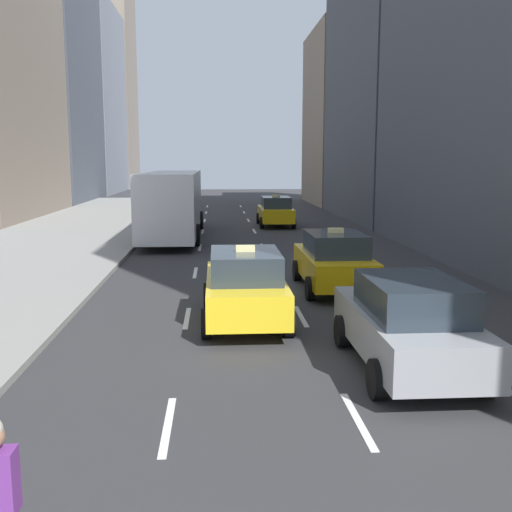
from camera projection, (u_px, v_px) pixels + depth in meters
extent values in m
cube|color=gray|center=(49.00, 244.00, 26.94)|extent=(8.00, 66.00, 0.15)
cube|color=white|center=(168.00, 425.00, 8.68)|extent=(0.12, 2.00, 0.01)
cube|color=white|center=(187.00, 318.00, 14.60)|extent=(0.12, 2.00, 0.01)
cube|color=white|center=(195.00, 273.00, 20.51)|extent=(0.12, 2.00, 0.01)
cube|color=white|center=(200.00, 247.00, 26.42)|extent=(0.12, 2.00, 0.01)
cube|color=white|center=(203.00, 232.00, 32.33)|extent=(0.12, 2.00, 0.01)
cube|color=white|center=(205.00, 221.00, 38.24)|extent=(0.12, 2.00, 0.01)
cube|color=white|center=(206.00, 212.00, 44.15)|extent=(0.12, 2.00, 0.01)
cube|color=white|center=(207.00, 206.00, 50.06)|extent=(0.12, 2.00, 0.01)
cube|color=white|center=(358.00, 420.00, 8.87)|extent=(0.12, 2.00, 0.01)
cube|color=white|center=(301.00, 316.00, 14.78)|extent=(0.12, 2.00, 0.01)
cube|color=white|center=(276.00, 272.00, 20.69)|extent=(0.12, 2.00, 0.01)
cube|color=white|center=(263.00, 247.00, 26.60)|extent=(0.12, 2.00, 0.01)
cube|color=white|center=(254.00, 231.00, 32.51)|extent=(0.12, 2.00, 0.01)
cube|color=white|center=(248.00, 220.00, 38.43)|extent=(0.12, 2.00, 0.01)
cube|color=white|center=(244.00, 212.00, 44.34)|extent=(0.12, 2.00, 0.01)
cube|color=white|center=(241.00, 206.00, 50.25)|extent=(0.12, 2.00, 0.01)
cube|color=white|center=(412.00, 314.00, 14.96)|extent=(0.12, 2.00, 0.01)
cube|color=white|center=(356.00, 271.00, 20.88)|extent=(0.12, 2.00, 0.01)
cube|color=white|center=(325.00, 246.00, 26.79)|extent=(0.12, 2.00, 0.01)
cube|color=white|center=(305.00, 231.00, 32.70)|extent=(0.12, 2.00, 0.01)
cube|color=white|center=(292.00, 220.00, 38.61)|extent=(0.12, 2.00, 0.01)
cube|color=white|center=(282.00, 212.00, 44.52)|extent=(0.12, 2.00, 0.01)
cube|color=white|center=(274.00, 206.00, 50.43)|extent=(0.12, 2.00, 0.01)
cube|color=#4C515B|center=(53.00, 59.00, 53.84)|extent=(6.00, 14.78, 25.67)
cube|color=gray|center=(90.00, 100.00, 69.88)|extent=(6.00, 16.18, 21.52)
cube|color=gray|center=(111.00, 75.00, 83.57)|extent=(6.00, 11.23, 31.31)
cube|color=#4C515B|center=(393.00, 54.00, 38.49)|extent=(6.00, 15.17, 21.22)
cube|color=gray|center=(345.00, 118.00, 52.65)|extent=(6.00, 11.60, 14.94)
cube|color=yellow|center=(245.00, 292.00, 14.24)|extent=(1.80, 4.40, 0.76)
cube|color=#28333D|center=(245.00, 265.00, 13.87)|extent=(1.58, 2.29, 0.64)
cube|color=#F2E599|center=(245.00, 248.00, 13.81)|extent=(0.44, 0.20, 0.14)
cylinder|color=black|center=(208.00, 295.00, 15.59)|extent=(0.22, 0.66, 0.66)
cylinder|color=black|center=(277.00, 294.00, 15.71)|extent=(0.22, 0.66, 0.66)
cylinder|color=black|center=(206.00, 324.00, 12.90)|extent=(0.22, 0.66, 0.66)
cylinder|color=black|center=(289.00, 322.00, 13.02)|extent=(0.22, 0.66, 0.66)
cube|color=yellow|center=(275.00, 214.00, 35.00)|extent=(1.80, 4.40, 0.76)
cube|color=#28333D|center=(276.00, 202.00, 34.63)|extent=(1.58, 2.29, 0.64)
cube|color=#F2E599|center=(276.00, 196.00, 34.57)|extent=(0.44, 0.20, 0.14)
cylinder|color=black|center=(258.00, 218.00, 36.35)|extent=(0.22, 0.66, 0.66)
cylinder|color=black|center=(288.00, 218.00, 36.47)|extent=(0.22, 0.66, 0.66)
cylinder|color=black|center=(262.00, 223.00, 33.66)|extent=(0.22, 0.66, 0.66)
cylinder|color=black|center=(294.00, 223.00, 33.78)|extent=(0.22, 0.66, 0.66)
cube|color=yellow|center=(333.00, 266.00, 17.79)|extent=(1.80, 4.40, 0.76)
cube|color=#28333D|center=(335.00, 244.00, 17.42)|extent=(1.58, 2.29, 0.64)
cube|color=#F2E599|center=(336.00, 230.00, 17.36)|extent=(0.44, 0.20, 0.14)
cylinder|color=black|center=(297.00, 270.00, 19.14)|extent=(0.22, 0.66, 0.66)
cylinder|color=black|center=(352.00, 270.00, 19.26)|extent=(0.22, 0.66, 0.66)
cylinder|color=black|center=(310.00, 288.00, 16.45)|extent=(0.22, 0.66, 0.66)
cylinder|color=black|center=(375.00, 287.00, 16.57)|extent=(0.22, 0.66, 0.66)
cube|color=#9EA0A5|center=(406.00, 331.00, 10.98)|extent=(1.80, 4.43, 0.76)
cube|color=#28333D|center=(413.00, 297.00, 10.61)|extent=(1.58, 2.30, 0.64)
cylinder|color=black|center=(342.00, 331.00, 12.34)|extent=(0.22, 0.66, 0.66)
cylinder|color=black|center=(427.00, 329.00, 12.45)|extent=(0.22, 0.66, 0.66)
cylinder|color=black|center=(377.00, 379.00, 9.63)|extent=(0.22, 0.66, 0.66)
cylinder|color=black|center=(486.00, 376.00, 9.75)|extent=(0.22, 0.66, 0.66)
cube|color=silver|center=(173.00, 201.00, 29.67)|extent=(2.50, 11.60, 2.90)
cube|color=#28333D|center=(180.00, 189.00, 35.28)|extent=(2.30, 0.12, 1.40)
cube|color=#28333D|center=(148.00, 194.00, 29.54)|extent=(0.08, 9.86, 1.10)
cube|color=yellow|center=(179.00, 173.00, 35.14)|extent=(1.50, 0.10, 0.36)
cylinder|color=black|center=(155.00, 220.00, 33.34)|extent=(0.30, 1.00, 1.00)
cylinder|color=black|center=(200.00, 220.00, 33.50)|extent=(0.30, 1.00, 1.00)
cylinder|color=black|center=(140.00, 235.00, 26.65)|extent=(0.30, 1.00, 1.00)
cylinder|color=black|center=(197.00, 235.00, 26.82)|extent=(0.30, 1.00, 1.00)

